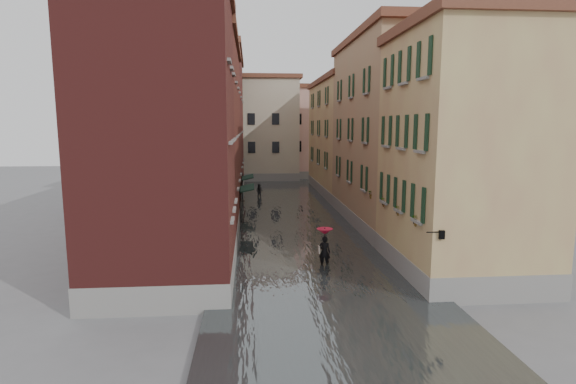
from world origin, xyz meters
name	(u,v)px	position (x,y,z in m)	size (l,w,h in m)	color
ground	(311,264)	(0.00, 0.00, 0.00)	(120.00, 120.00, 0.00)	#5E5E60
floodwater	(290,214)	(0.00, 13.00, 0.10)	(10.00, 60.00, 0.20)	#454B4C
building_left_near	(165,143)	(-7.00, -2.00, 6.50)	(6.00, 8.00, 13.00)	maroon
building_left_mid	(195,140)	(-7.00, 9.00, 6.25)	(6.00, 14.00, 12.50)	maroon
building_left_far	(212,128)	(-7.00, 24.00, 7.00)	(6.00, 16.00, 14.00)	maroon
building_right_near	(463,157)	(7.00, -2.00, 5.75)	(6.00, 8.00, 11.50)	#A87957
building_right_mid	(392,136)	(7.00, 9.00, 6.50)	(6.00, 14.00, 13.00)	#98805C
building_right_far	(347,140)	(7.00, 24.00, 5.75)	(6.00, 16.00, 11.50)	#A87957
building_end_cream	(251,131)	(-3.00, 38.00, 6.50)	(12.00, 9.00, 13.00)	#BBB394
building_end_pink	(316,134)	(6.00, 40.00, 6.00)	(10.00, 9.00, 12.00)	#D0A192
awning_near	(247,189)	(-3.48, 11.12, 2.48)	(1.09, 3.37, 2.80)	black
awning_far	(247,178)	(-3.49, 18.19, 2.47)	(1.09, 3.09, 2.80)	black
wall_lantern	(441,234)	(4.33, -6.00, 3.01)	(0.71, 0.22, 0.35)	black
window_planters	(393,199)	(4.12, -0.51, 3.51)	(0.59, 8.22, 0.84)	brown
pedestrian_main	(324,245)	(0.57, -0.67, 1.20)	(0.86, 0.86, 2.06)	black
pedestrian_far	(259,191)	(-2.31, 21.45, 0.74)	(0.72, 0.56, 1.49)	black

